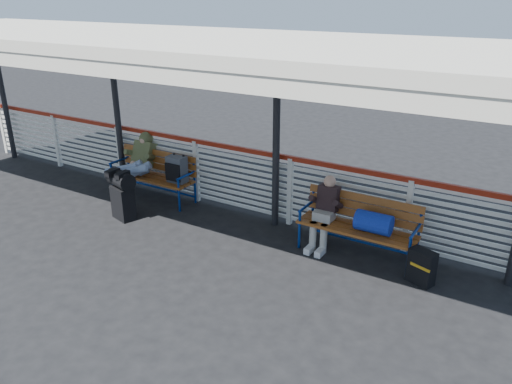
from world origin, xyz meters
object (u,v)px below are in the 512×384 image
Objects in this scene: bench_left at (162,170)px; companion_person at (325,212)px; suitcase_side at (422,267)px; traveler_man at (134,166)px; bench_right at (366,222)px; luggage_stack at (122,193)px.

bench_left is 1.57× the size of companion_person.
suitcase_side is at bearing -5.09° from bench_left.
suitcase_side is (5.41, -0.09, -0.48)m from traveler_man.
bench_left reaches higher than bench_right.
bench_right is (4.12, 0.89, 0.09)m from luggage_stack.
bench_left is at bearing 103.69° from luggage_stack.
luggage_stack is 0.78× the size of companion_person.
traveler_man reaches higher than suitcase_side.
bench_right is at bearing 27.98° from luggage_stack.
luggage_stack is 1.03m from bench_left.
traveler_man is at bearing -176.94° from companion_person.
suitcase_side is at bearing -1.00° from traveler_man.
suitcase_side is (1.60, -0.30, -0.35)m from companion_person.
bench_left is at bearing 177.50° from companion_person.
luggage_stack is at bearing -167.77° from bench_right.
companion_person is (3.46, 0.88, 0.11)m from luggage_stack.
traveler_man is (-0.35, 0.67, 0.24)m from luggage_stack.
suitcase_side is (5.06, 0.58, -0.24)m from luggage_stack.
bench_right is at bearing -178.61° from suitcase_side.
bench_left is 1.12× the size of traveler_man.
traveler_man is at bearing -161.24° from suitcase_side.
luggage_stack is 1.80× the size of suitcase_side.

